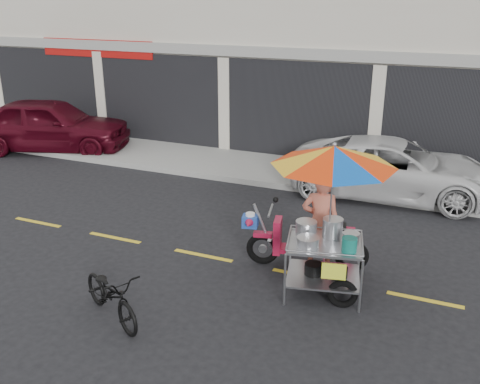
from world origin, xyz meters
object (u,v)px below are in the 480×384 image
at_px(maroon_sedan, 50,125).
at_px(near_bicycle, 111,295).
at_px(white_pickup, 394,169).
at_px(food_vendor_rig, 326,195).

relative_size(maroon_sedan, near_bicycle, 3.07).
distance_m(white_pickup, near_bicycle, 7.77).
bearing_deg(food_vendor_rig, maroon_sedan, 141.77).
bearing_deg(near_bicycle, food_vendor_rig, -20.50).
height_order(white_pickup, food_vendor_rig, food_vendor_rig).
height_order(maroon_sedan, white_pickup, maroon_sedan).
bearing_deg(food_vendor_rig, white_pickup, 71.10).
xyz_separation_m(maroon_sedan, near_bicycle, (7.31, -7.03, -0.41)).
relative_size(white_pickup, food_vendor_rig, 1.74).
bearing_deg(white_pickup, near_bicycle, 153.01).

